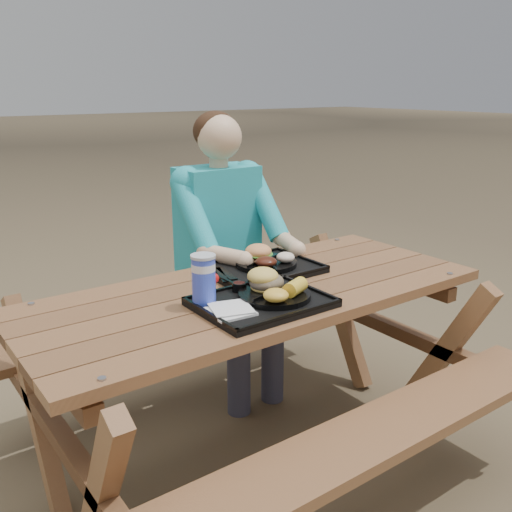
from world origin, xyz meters
TOP-DOWN VIEW (x-y plane):
  - ground at (0.00, 0.00)m, footprint 60.00×60.00m
  - picnic_table at (0.00, 0.00)m, footprint 1.80×1.49m
  - tray_near at (-0.09, -0.16)m, footprint 0.45×0.35m
  - tray_far at (0.14, 0.15)m, footprint 0.45×0.35m
  - plate_near at (-0.04, -0.16)m, footprint 0.26×0.26m
  - plate_far at (0.17, 0.16)m, footprint 0.26×0.26m
  - napkin_stack at (-0.24, -0.19)m, footprint 0.15×0.15m
  - soda_cup at (-0.27, -0.06)m, footprint 0.08×0.08m
  - condiment_bbq at (-0.10, -0.03)m, footprint 0.05×0.05m
  - condiment_mustard at (-0.04, -0.04)m, footprint 0.04×0.04m
  - sandwich at (-0.04, -0.11)m, footprint 0.12×0.12m
  - mac_cheese at (-0.09, -0.24)m, footprint 0.09×0.09m
  - corn_cob at (0.01, -0.22)m, footprint 0.12×0.12m
  - cutlery_far at (-0.03, 0.17)m, footprint 0.07×0.18m
  - burger at (0.15, 0.20)m, footprint 0.12×0.12m
  - baked_beans at (0.12, 0.10)m, footprint 0.09×0.09m
  - potato_salad at (0.22, 0.10)m, footprint 0.08×0.08m
  - diner at (0.23, 0.62)m, footprint 0.48×0.84m

SIDE VIEW (x-z plane):
  - ground at x=0.00m, z-range 0.00..0.00m
  - picnic_table at x=0.00m, z-range 0.00..0.75m
  - diner at x=0.23m, z-range 0.00..1.28m
  - tray_near at x=-0.09m, z-range 0.75..0.77m
  - tray_far at x=0.14m, z-range 0.75..0.77m
  - cutlery_far at x=-0.03m, z-range 0.77..0.78m
  - napkin_stack at x=-0.24m, z-range 0.77..0.79m
  - plate_near at x=-0.04m, z-range 0.77..0.79m
  - plate_far at x=0.17m, z-range 0.77..0.79m
  - condiment_mustard at x=-0.04m, z-range 0.77..0.80m
  - condiment_bbq at x=-0.10m, z-range 0.77..0.80m
  - baked_beans at x=0.12m, z-range 0.79..0.83m
  - potato_salad at x=0.22m, z-range 0.79..0.83m
  - mac_cheese at x=-0.09m, z-range 0.79..0.83m
  - corn_cob at x=0.01m, z-range 0.79..0.84m
  - burger at x=0.15m, z-range 0.79..0.89m
  - sandwich at x=-0.04m, z-range 0.79..0.91m
  - soda_cup at x=-0.27m, z-range 0.77..0.94m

